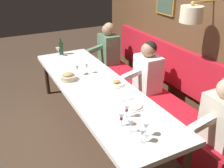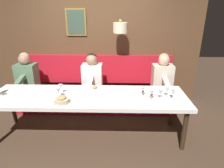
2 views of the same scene
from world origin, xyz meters
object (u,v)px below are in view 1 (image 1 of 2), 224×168
object	(u,v)px
wine_glass_1	(127,108)
wine_bottle	(61,48)
diner_nearest	(223,113)
wine_glass_3	(121,117)
wine_glass_5	(87,66)
diner_near	(148,68)
wine_glass_7	(142,133)
wine_glass_6	(130,123)
wine_glass_4	(58,50)
diner_middle	(108,45)
dining_table	(96,89)
wine_glass_2	(77,68)
wine_glass_0	(146,126)
bread_bowl	(68,77)

from	to	relation	value
wine_glass_1	wine_bottle	size ratio (longest dim) A/B	0.55
diner_nearest	wine_glass_3	xyz separation A→B (m)	(-1.04, 0.39, 0.04)
diner_nearest	wine_glass_1	bearing A→B (deg)	150.81
wine_glass_1	wine_glass_5	distance (m)	1.32
diner_near	wine_glass_7	size ratio (longest dim) A/B	4.82
diner_nearest	wine_glass_6	bearing A→B (deg)	166.04
diner_near	wine_glass_4	world-z (taller)	diner_near
wine_glass_4	wine_glass_3	bearing A→B (deg)	-90.93
wine_glass_1	diner_middle	bearing A→B (deg)	68.15
diner_near	wine_glass_6	size ratio (longest dim) A/B	4.82
diner_near	diner_middle	xyz separation A→B (m)	(0.00, 1.35, 0.00)
dining_table	diner_nearest	size ratio (longest dim) A/B	4.00
wine_glass_2	wine_bottle	distance (m)	1.02
wine_glass_4	wine_glass_5	world-z (taller)	same
wine_glass_0	diner_near	bearing A→B (deg)	54.68
wine_glass_6	wine_bottle	world-z (taller)	wine_bottle
dining_table	wine_glass_2	size ratio (longest dim) A/B	19.31
wine_glass_0	wine_glass_6	distance (m)	0.16
diner_near	wine_glass_2	distance (m)	1.06
dining_table	wine_glass_3	size ratio (longest dim) A/B	19.31
diner_nearest	wine_glass_4	world-z (taller)	diner_nearest
wine_glass_4	bread_bowl	world-z (taller)	wine_glass_4
wine_glass_5	wine_glass_7	size ratio (longest dim) A/B	1.00
diner_near	wine_bottle	xyz separation A→B (m)	(-0.92, 1.43, 0.04)
dining_table	wine_bottle	world-z (taller)	wine_bottle
diner_middle	wine_glass_3	xyz separation A→B (m)	(-1.04, -2.37, 0.04)
dining_table	wine_glass_7	xyz separation A→B (m)	(-0.12, -1.32, 0.17)
wine_glass_0	wine_glass_4	world-z (taller)	same
dining_table	diner_middle	size ratio (longest dim) A/B	4.00
diner_near	wine_glass_0	size ratio (longest dim) A/B	4.82
diner_near	wine_glass_5	xyz separation A→B (m)	(-0.83, 0.41, 0.04)
wine_glass_1	wine_glass_3	world-z (taller)	same
diner_middle	wine_glass_5	world-z (taller)	diner_middle
diner_middle	wine_bottle	world-z (taller)	diner_middle
bread_bowl	wine_glass_4	bearing A→B (deg)	81.06
diner_nearest	wine_glass_4	size ratio (longest dim) A/B	4.82
wine_glass_0	wine_glass_3	bearing A→B (deg)	115.66
wine_glass_3	wine_glass_6	distance (m)	0.14
wine_glass_0	wine_bottle	world-z (taller)	wine_bottle
diner_near	wine_glass_7	xyz separation A→B (m)	(-1.00, -1.36, 0.04)
bread_bowl	wine_glass_6	bearing A→B (deg)	-84.12
dining_table	wine_glass_7	distance (m)	1.33
wine_bottle	bread_bowl	world-z (taller)	wine_bottle
wine_bottle	wine_glass_0	bearing A→B (deg)	-89.87
wine_glass_6	diner_near	bearing A→B (deg)	49.09
wine_glass_1	wine_glass_5	world-z (taller)	same
diner_middle	wine_glass_1	distance (m)	2.43
wine_glass_0	wine_glass_4	bearing A→B (deg)	91.86
wine_glass_4	wine_glass_7	distance (m)	2.71
wine_glass_2	wine_glass_6	world-z (taller)	same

